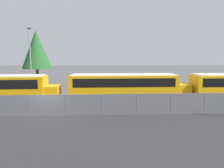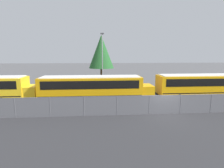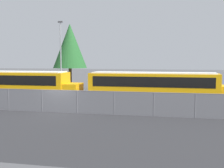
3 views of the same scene
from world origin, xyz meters
The scene contains 7 objects.
ground_plane centered at (0.00, 0.00, 0.00)m, with size 200.00×200.00×0.00m, color #4C4C4F.
road_strip centered at (0.00, -6.00, 0.00)m, with size 128.90×12.00×0.01m.
fence centered at (0.00, 0.00, 0.95)m, with size 94.97×0.07×1.86m.
school_bus_2 centered at (-6.88, 4.71, 1.85)m, with size 13.36×2.59×3.13m.
school_bus_3 centered at (7.38, 5.35, 1.85)m, with size 13.36×2.59×3.13m.
light_pole centered at (-5.61, 14.25, 4.97)m, with size 0.60×0.24×9.15m.
tree_1 centered at (-5.71, 17.88, 6.12)m, with size 4.73×4.73×9.21m.
Camera 2 is at (-6.28, -15.63, 5.65)m, focal length 28.00 mm.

